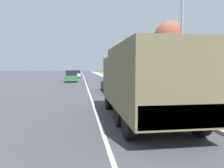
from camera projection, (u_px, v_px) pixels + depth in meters
ground_plane at (85, 80)px, 36.28m from camera, size 180.00×180.00×0.00m
lane_centre_stripe at (85, 80)px, 36.28m from camera, size 0.12×120.00×0.00m
sidewalk_right at (111, 79)px, 36.92m from camera, size 1.80×120.00×0.12m
grass_strip_right at (137, 79)px, 37.55m from camera, size 7.00×120.00×0.02m
military_truck at (145, 80)px, 8.52m from camera, size 2.49×7.00×2.87m
car_nearest_ahead at (114, 84)px, 18.76m from camera, size 1.92×4.45×1.39m
car_second_ahead at (72, 77)px, 31.38m from camera, size 1.72×4.17×1.63m
car_third_ahead at (76, 74)px, 44.31m from camera, size 1.72×4.82×1.46m
lamp_post at (179, 23)px, 11.67m from camera, size 1.69×0.24×7.33m
tree_mid_right at (169, 37)px, 19.42m from camera, size 2.68×2.68×6.18m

